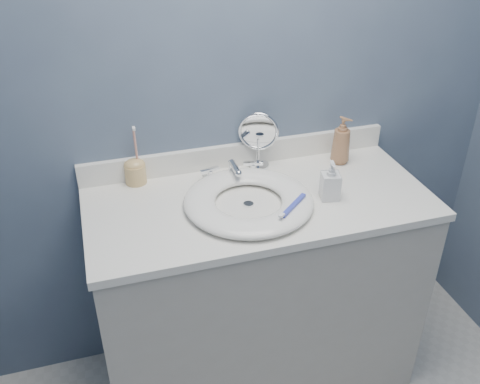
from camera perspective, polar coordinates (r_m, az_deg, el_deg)
name	(u,v)px	position (r m, az deg, el deg)	size (l,w,h in m)	color
back_wall	(237,86)	(1.99, -0.32, 11.24)	(2.20, 0.02, 2.40)	#49566E
vanity_cabinet	(257,295)	(2.17, 1.85, -10.92)	(1.20, 0.55, 0.85)	#B8B3A8
countertop	(259,202)	(1.90, 2.07, -1.10)	(1.22, 0.57, 0.03)	white
backsplash	(238,154)	(2.09, -0.20, 4.03)	(1.22, 0.02, 0.09)	white
basin	(249,201)	(1.84, 0.92, -0.94)	(0.45, 0.45, 0.04)	white
drain	(249,204)	(1.85, 0.92, -1.33)	(0.04, 0.04, 0.01)	silver
faucet	(233,172)	(2.00, -0.78, 2.18)	(0.25, 0.13, 0.07)	silver
makeup_mirror	(258,138)	(2.04, 1.96, 5.82)	(0.15, 0.09, 0.23)	silver
soap_bottle_amber	(341,140)	(2.12, 10.77, 5.45)	(0.07, 0.07, 0.19)	#966643
soap_bottle_clear	(331,180)	(1.89, 9.65, 1.25)	(0.06, 0.07, 0.14)	silver
toothbrush_holder	(135,170)	(2.00, -11.12, 2.29)	(0.08, 0.08, 0.23)	tan
toothbrush_lying	(293,206)	(1.78, 5.63, -1.52)	(0.14, 0.13, 0.02)	#3542BC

